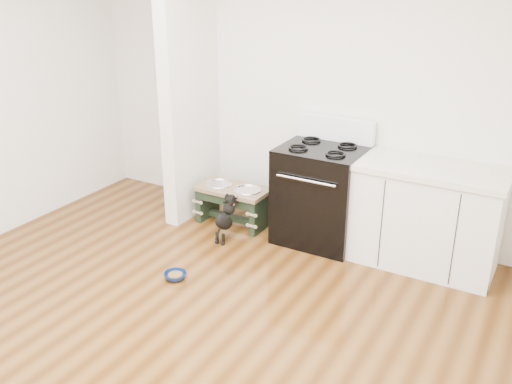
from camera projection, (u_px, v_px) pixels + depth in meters
name	position (u px, v px, depth m)	size (l,w,h in m)	color
ground	(156.00, 355.00, 3.88)	(5.00, 5.00, 0.00)	#44250C
room_shell	(137.00, 125.00, 3.27)	(5.00, 5.00, 5.00)	silver
partition_wall	(189.00, 86.00, 5.60)	(0.15, 0.80, 2.70)	silver
oven_range	(321.00, 193.00, 5.32)	(0.76, 0.69, 1.14)	black
cabinet_run	(427.00, 216.00, 4.89)	(1.24, 0.64, 0.91)	silver
dog_feeder	(233.00, 198.00, 5.71)	(0.72, 0.39, 0.41)	black
puppy	(226.00, 216.00, 5.40)	(0.13, 0.37, 0.44)	black
floor_bowl	(175.00, 276.00, 4.80)	(0.20, 0.20, 0.06)	#0B1F52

